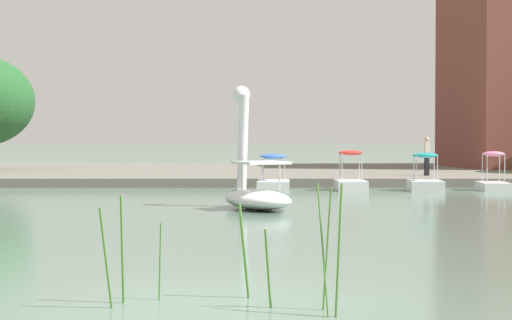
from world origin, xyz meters
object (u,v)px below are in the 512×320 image
at_px(swan_boat, 259,188).
at_px(person_on_path, 430,155).
at_px(pedal_boat_blue, 277,180).
at_px(pedal_boat_pink, 497,179).
at_px(pedal_boat_teal, 429,180).
at_px(pedal_boat_red, 354,180).

distance_m(swan_boat, person_on_path, 14.69).
distance_m(swan_boat, pedal_boat_blue, 7.70).
xyz_separation_m(pedal_boat_pink, person_on_path, (-1.64, 4.44, 0.83)).
bearing_deg(swan_boat, pedal_boat_blue, 84.89).
height_order(pedal_boat_blue, pedal_boat_pink, pedal_boat_pink).
height_order(pedal_boat_teal, pedal_boat_pink, pedal_boat_pink).
bearing_deg(pedal_boat_red, swan_boat, -114.13).
relative_size(swan_boat, pedal_boat_teal, 1.73).
relative_size(swan_boat, pedal_boat_pink, 1.85).
height_order(swan_boat, pedal_boat_pink, swan_boat).
bearing_deg(swan_boat, pedal_boat_red, 65.87).
height_order(pedal_boat_blue, pedal_boat_red, pedal_boat_red).
relative_size(pedal_boat_red, person_on_path, 1.22).
bearing_deg(swan_boat, pedal_boat_teal, 50.45).
height_order(swan_boat, pedal_boat_teal, swan_boat).
distance_m(pedal_boat_pink, person_on_path, 4.80).
bearing_deg(pedal_boat_pink, pedal_boat_teal, -174.96).
height_order(pedal_boat_red, pedal_boat_pink, pedal_boat_red).
relative_size(pedal_boat_teal, person_on_path, 1.20).
bearing_deg(pedal_boat_teal, swan_boat, -129.55).
bearing_deg(pedal_boat_pink, person_on_path, 110.24).
xyz_separation_m(swan_boat, pedal_boat_teal, (6.52, 7.90, -0.19)).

